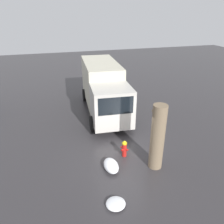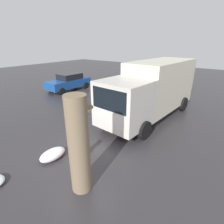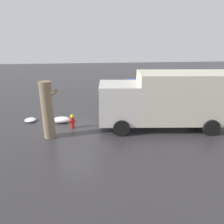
# 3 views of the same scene
# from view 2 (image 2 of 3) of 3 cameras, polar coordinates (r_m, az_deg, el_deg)

# --- Properties ---
(ground_plane) EXTENTS (60.00, 60.00, 0.00)m
(ground_plane) POSITION_cam_2_polar(r_m,az_deg,el_deg) (7.24, -9.42, -14.36)
(ground_plane) COLOR #333033
(fire_hydrant) EXTENTS (0.40, 0.36, 0.84)m
(fire_hydrant) POSITION_cam_2_polar(r_m,az_deg,el_deg) (7.00, -9.68, -11.49)
(fire_hydrant) COLOR red
(fire_hydrant) RESTS_ON ground_plane
(tree_trunk) EXTENTS (0.93, 0.61, 3.02)m
(tree_trunk) POSITION_cam_2_polar(r_m,az_deg,el_deg) (5.11, -10.76, -10.75)
(tree_trunk) COLOR #7F6B51
(tree_trunk) RESTS_ON ground_plane
(delivery_truck) EXTENTS (7.51, 2.97, 3.24)m
(delivery_truck) POSITION_cam_2_polar(r_m,az_deg,el_deg) (10.49, 13.28, 7.52)
(delivery_truck) COLOR beige
(delivery_truck) RESTS_ON ground_plane
(pedestrian) EXTENTS (0.41, 0.41, 1.87)m
(pedestrian) POSITION_cam_2_polar(r_m,az_deg,el_deg) (9.70, 9.32, 2.18)
(pedestrian) COLOR #23232D
(pedestrian) RESTS_ON ground_plane
(parked_car) EXTENTS (4.21, 2.03, 1.52)m
(parked_car) POSITION_cam_2_polar(r_m,az_deg,el_deg) (17.07, -13.93, 9.57)
(parked_car) COLOR #194793
(parked_car) RESTS_ON ground_plane
(snow_pile_by_hydrant) EXTENTS (1.07, 0.63, 0.37)m
(snow_pile_by_hydrant) POSITION_cam_2_polar(r_m,az_deg,el_deg) (7.35, -18.81, -12.98)
(snow_pile_by_hydrant) COLOR white
(snow_pile_by_hydrant) RESTS_ON ground_plane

